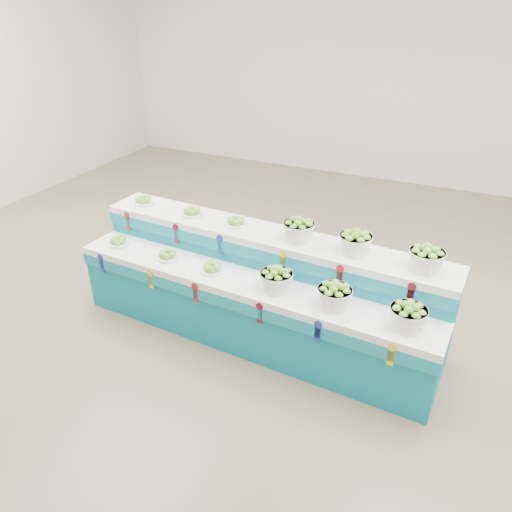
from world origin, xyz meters
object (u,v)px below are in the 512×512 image
at_px(display_stand, 256,288).
at_px(basket_lower_left, 276,279).
at_px(basket_upper_right, 426,258).
at_px(plate_upper_mid, 192,211).

relative_size(display_stand, basket_lower_left, 12.38).
xyz_separation_m(display_stand, basket_lower_left, (0.31, -0.24, 0.32)).
xyz_separation_m(display_stand, basket_upper_right, (1.49, 0.14, 0.62)).
relative_size(basket_lower_left, plate_upper_mid, 1.32).
relative_size(display_stand, plate_upper_mid, 16.36).
bearing_deg(display_stand, basket_upper_right, 8.64).
bearing_deg(plate_upper_mid, display_stand, -17.84).
distance_m(plate_upper_mid, basket_upper_right, 2.36).
bearing_deg(basket_lower_left, basket_upper_right, 17.87).
distance_m(display_stand, basket_lower_left, 0.51).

